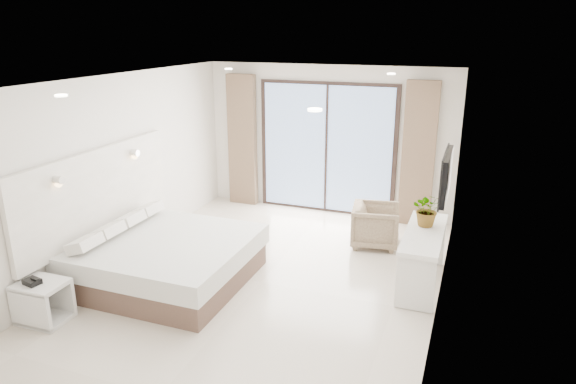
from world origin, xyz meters
name	(u,v)px	position (x,y,z in m)	size (l,w,h in m)	color
ground	(261,282)	(0.00, 0.00, 0.00)	(6.20, 6.20, 0.00)	beige
room_shell	(266,156)	(-0.20, 0.72, 1.58)	(4.62, 6.22, 2.72)	silver
bed	(166,259)	(-1.23, -0.40, 0.32)	(2.16, 2.05, 0.74)	brown
nightstand	(43,302)	(-2.01, -1.78, 0.25)	(0.56, 0.46, 0.50)	white
phone	(32,282)	(-2.06, -1.83, 0.53)	(0.18, 0.14, 0.06)	black
console_desk	(423,246)	(2.04, 0.70, 0.56)	(0.49, 1.56, 0.77)	white
plant	(428,213)	(2.04, 0.93, 0.95)	(0.42, 0.47, 0.37)	#33662D
armchair	(376,223)	(1.20, 1.80, 0.37)	(0.71, 0.67, 0.73)	#988963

